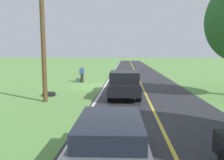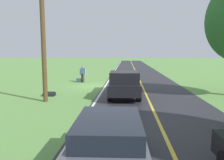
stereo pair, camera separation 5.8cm
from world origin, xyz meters
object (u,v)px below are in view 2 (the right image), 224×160
Objects in this scene: pickup_truck_passing at (124,83)px; sedan_ahead_same_lane at (108,145)px; hitchhiker_walking at (83,73)px; suitcase_carried at (79,80)px; utility_pole_roadside at (43,41)px.

sedan_ahead_same_lane is (0.28, 9.71, -0.21)m from pickup_truck_passing.
sedan_ahead_same_lane is at bearing 103.55° from hitchhiker_walking.
hitchhiker_walking is 8.22m from pickup_truck_passing.
suitcase_carried is 9.45m from utility_pole_roadside.
pickup_truck_passing is 5.91m from utility_pole_roadside.
utility_pole_roadside reaches higher than suitcase_carried.
suitcase_carried is 8.42m from pickup_truck_passing.
suitcase_carried is 0.06× the size of utility_pole_roadside.
hitchhiker_walking is 0.88m from suitcase_carried.
sedan_ahead_same_lane reaches higher than suitcase_carried.
pickup_truck_passing reaches higher than suitcase_carried.
utility_pole_roadside is at bearing -59.64° from sedan_ahead_same_lane.
suitcase_carried is (0.42, 0.08, -0.77)m from hitchhiker_walking.
suitcase_carried is 0.10× the size of sedan_ahead_same_lane.
pickup_truck_passing is at bearing 121.60° from hitchhiker_walking.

